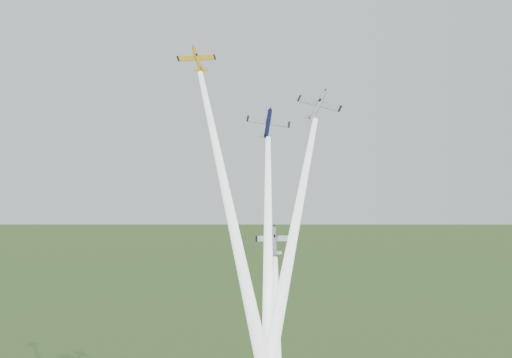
% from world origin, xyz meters
% --- Properties ---
extents(plane_yellow, '(9.01, 7.08, 7.27)m').
position_xyz_m(plane_yellow, '(-10.61, 0.03, 113.40)').
color(plane_yellow, gold).
extents(smoke_trail_yellow, '(19.38, 42.31, 65.07)m').
position_xyz_m(smoke_trail_yellow, '(-1.81, -21.31, 78.91)').
color(smoke_trail_yellow, white).
extents(plane_navy, '(8.97, 5.49, 8.35)m').
position_xyz_m(plane_navy, '(2.12, 1.11, 101.93)').
color(plane_navy, '#0C0F36').
extents(smoke_trail_navy, '(2.86, 39.21, 56.81)m').
position_xyz_m(smoke_trail_navy, '(1.95, -19.22, 71.58)').
color(smoke_trail_navy, white).
extents(plane_silver_right, '(10.85, 7.40, 9.39)m').
position_xyz_m(plane_silver_right, '(11.04, -0.72, 105.07)').
color(plane_silver_right, '#ACB3BA').
extents(smoke_trail_silver_right, '(14.76, 34.38, 51.62)m').
position_xyz_m(smoke_trail_silver_right, '(4.60, -18.16, 77.30)').
color(smoke_trail_silver_right, white).
extents(plane_silver_low, '(6.62, 4.52, 6.00)m').
position_xyz_m(plane_silver_low, '(3.18, -6.39, 81.49)').
color(plane_silver_low, silver).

